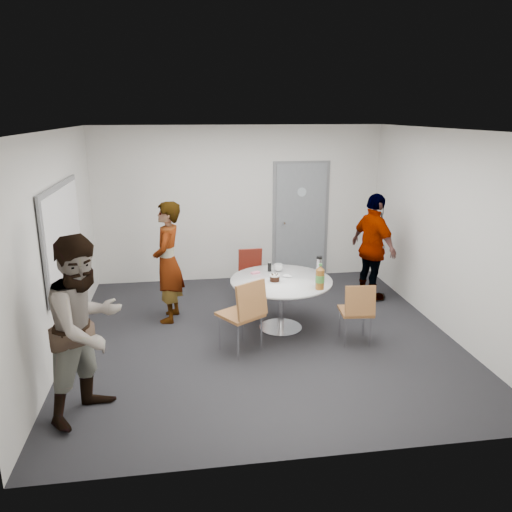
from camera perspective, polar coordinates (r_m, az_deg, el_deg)
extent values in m
plane|color=black|center=(6.81, 0.67, -9.11)|extent=(5.00, 5.00, 0.00)
plane|color=silver|center=(6.16, 0.76, 14.23)|extent=(5.00, 5.00, 0.00)
plane|color=silver|center=(8.78, -1.90, 5.93)|extent=(5.00, 0.00, 5.00)
plane|color=silver|center=(6.46, -21.77, 1.02)|extent=(0.00, 5.00, 5.00)
plane|color=silver|center=(7.18, 20.84, 2.56)|extent=(0.00, 5.00, 5.00)
plane|color=silver|center=(4.03, 6.43, -6.70)|extent=(5.00, 0.00, 5.00)
cube|color=slate|center=(9.00, 5.13, 4.02)|extent=(0.90, 0.05, 2.05)
cube|color=slate|center=(9.02, 5.09, 4.05)|extent=(1.02, 0.04, 2.12)
cylinder|color=#B2BFC6|center=(8.88, 5.26, 7.29)|extent=(0.16, 0.01, 0.16)
cylinder|color=silver|center=(8.87, 3.20, 3.85)|extent=(0.04, 0.14, 0.04)
cube|color=slate|center=(6.61, -21.19, 2.32)|extent=(0.03, 1.90, 1.25)
cube|color=white|center=(6.61, -21.02, 2.33)|extent=(0.01, 1.78, 1.13)
cylinder|color=white|center=(6.78, 2.90, -2.82)|extent=(1.38, 1.38, 0.03)
cylinder|color=silver|center=(6.90, 2.86, -5.57)|extent=(0.09, 0.09, 0.67)
cylinder|color=silver|center=(7.03, 2.82, -8.17)|extent=(0.59, 0.59, 0.02)
cylinder|color=white|center=(6.68, 2.14, -2.91)|extent=(0.18, 0.18, 0.01)
cylinder|color=black|center=(6.67, 2.15, -2.60)|extent=(0.13, 0.13, 0.07)
cylinder|color=white|center=(6.66, 2.15, -2.23)|extent=(0.14, 0.14, 0.02)
cylinder|color=brown|center=(6.42, 7.32, -2.67)|extent=(0.11, 0.11, 0.26)
cylinder|color=#468635|center=(6.42, 7.32, -2.58)|extent=(0.12, 0.12, 0.10)
cone|color=brown|center=(6.37, 7.37, -1.35)|extent=(0.11, 0.11, 0.05)
cylinder|color=#4CA148|center=(6.36, 7.38, -1.00)|extent=(0.04, 0.04, 0.03)
imported|color=white|center=(7.12, 2.56, -1.33)|extent=(0.17, 0.17, 0.10)
cylinder|color=black|center=(7.10, 1.56, -1.25)|extent=(0.06, 0.06, 0.13)
cylinder|color=silver|center=(7.06, 7.22, -1.13)|extent=(0.08, 0.08, 0.21)
cylinder|color=black|center=(7.02, 7.26, -0.17)|extent=(0.08, 0.08, 0.03)
cube|color=pink|center=(7.01, -0.07, -1.92)|extent=(0.14, 0.11, 0.02)
ellipsoid|color=white|center=(6.87, 3.59, -2.31)|extent=(0.17, 0.17, 0.03)
cube|color=brown|center=(6.22, -1.82, -6.68)|extent=(0.64, 0.64, 0.04)
cube|color=brown|center=(5.97, -0.50, -5.07)|extent=(0.42, 0.32, 0.44)
cylinder|color=silver|center=(6.56, -1.57, -7.78)|extent=(0.02, 0.02, 0.49)
cylinder|color=silver|center=(6.35, -4.19, -8.66)|extent=(0.02, 0.02, 0.49)
cylinder|color=silver|center=(6.30, 0.61, -8.81)|extent=(0.02, 0.02, 0.49)
cylinder|color=silver|center=(6.09, -2.04, -9.78)|extent=(0.02, 0.02, 0.49)
cube|color=brown|center=(6.61, 11.32, -6.21)|extent=(0.44, 0.44, 0.03)
cube|color=brown|center=(6.35, 11.84, -5.03)|extent=(0.39, 0.12, 0.38)
cylinder|color=silver|center=(6.87, 12.21, -7.30)|extent=(0.02, 0.02, 0.43)
cylinder|color=silver|center=(6.80, 9.56, -7.42)|extent=(0.02, 0.02, 0.43)
cylinder|color=silver|center=(6.59, 12.93, -8.41)|extent=(0.02, 0.02, 0.43)
cylinder|color=silver|center=(6.51, 10.16, -8.55)|extent=(0.02, 0.02, 0.43)
cube|color=maroon|center=(7.83, -0.44, -2.34)|extent=(0.41, 0.41, 0.03)
cube|color=maroon|center=(7.94, -0.67, -0.44)|extent=(0.38, 0.10, 0.38)
cylinder|color=silver|center=(7.73, -1.40, -4.27)|extent=(0.02, 0.02, 0.42)
cylinder|color=silver|center=(7.78, 0.93, -4.12)|extent=(0.02, 0.02, 0.42)
cylinder|color=silver|center=(8.02, -1.75, -3.48)|extent=(0.02, 0.02, 0.42)
cylinder|color=silver|center=(8.07, 0.49, -3.35)|extent=(0.02, 0.02, 0.42)
imported|color=#A5C6EA|center=(7.14, -10.03, -0.71)|extent=(0.52, 0.70, 1.73)
imported|color=white|center=(5.09, -18.85, -7.75)|extent=(1.09, 1.13, 1.84)
imported|color=black|center=(8.04, 13.26, 0.93)|extent=(0.69, 1.08, 1.71)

